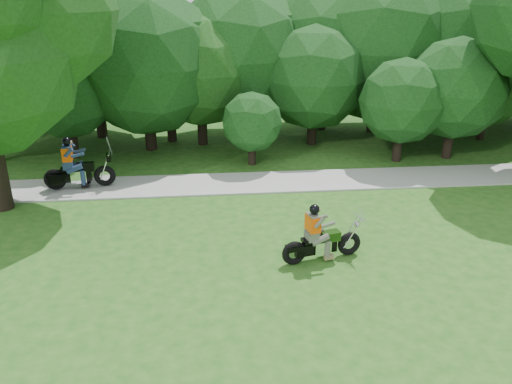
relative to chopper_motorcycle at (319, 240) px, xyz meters
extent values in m
plane|color=#235618|center=(0.75, -2.06, -0.61)|extent=(100.00, 100.00, 0.00)
cube|color=#A9A9A4|center=(0.75, 5.94, -0.58)|extent=(60.00, 2.20, 0.06)
cylinder|color=black|center=(5.15, 8.04, 0.09)|extent=(0.38, 0.38, 1.39)
sphere|color=#103714|center=(5.15, 8.04, 1.94)|extent=(3.57, 3.57, 3.57)
cylinder|color=black|center=(7.48, 8.27, 0.19)|extent=(0.41, 0.41, 1.60)
sphere|color=#103714|center=(7.48, 8.27, 2.37)|extent=(4.26, 4.26, 4.26)
cylinder|color=black|center=(10.41, 10.84, 0.01)|extent=(0.37, 0.37, 1.24)
sphere|color=#1D4614|center=(10.41, 10.84, 1.70)|extent=(3.31, 3.31, 3.31)
cylinder|color=black|center=(-1.43, 12.63, 0.29)|extent=(0.53, 0.53, 1.80)
sphere|color=#103714|center=(-1.43, 12.63, 3.31)|extent=(6.53, 6.53, 6.53)
cylinder|color=black|center=(-5.45, 10.77, 0.29)|extent=(0.51, 0.51, 1.80)
sphere|color=#103714|center=(-5.45, 10.77, 3.22)|extent=(6.26, 6.26, 6.26)
cylinder|color=black|center=(3.09, 13.62, 0.29)|extent=(0.53, 0.53, 1.80)
sphere|color=#103714|center=(3.09, 13.62, 3.36)|extent=(6.68, 6.68, 6.68)
cylinder|color=black|center=(5.64, 12.91, 0.29)|extent=(0.57, 0.57, 1.80)
sphere|color=#103714|center=(5.64, 12.91, 3.58)|extent=(7.35, 7.35, 7.35)
cylinder|color=black|center=(-3.09, 11.37, 0.29)|extent=(0.46, 0.46, 1.80)
sphere|color=#1D4614|center=(-3.09, 11.37, 2.85)|extent=(5.12, 5.12, 5.12)
cylinder|color=black|center=(-1.04, 8.18, -0.12)|extent=(0.33, 0.33, 0.99)
sphere|color=#103714|center=(-1.04, 8.18, 1.19)|extent=(2.51, 2.51, 2.51)
cylinder|color=black|center=(13.29, 14.56, 0.29)|extent=(0.52, 0.52, 1.80)
sphere|color=#103714|center=(13.29, 14.56, 3.27)|extent=(6.40, 6.40, 6.40)
cylinder|color=black|center=(2.04, 10.87, 0.17)|extent=(0.44, 0.44, 1.55)
sphere|color=#103714|center=(2.04, 10.87, 2.49)|extent=(4.75, 4.75, 4.75)
cylinder|color=black|center=(-11.33, 15.12, 0.29)|extent=(0.54, 0.54, 1.80)
sphere|color=#103714|center=(-11.33, 15.12, 3.40)|extent=(6.81, 6.81, 6.81)
cylinder|color=black|center=(9.41, 12.57, 0.29)|extent=(0.56, 0.56, 1.80)
sphere|color=#103714|center=(9.41, 12.57, 3.55)|extent=(7.26, 7.26, 7.26)
cylinder|color=black|center=(-4.57, 12.06, 0.29)|extent=(0.44, 0.44, 1.80)
sphere|color=#103714|center=(-4.57, 12.06, 2.75)|extent=(4.80, 4.80, 4.80)
cylinder|color=black|center=(-8.08, 13.13, 0.29)|extent=(0.50, 0.50, 1.80)
sphere|color=#103714|center=(-8.08, 13.13, 3.14)|extent=(5.99, 5.99, 5.99)
cylinder|color=black|center=(-8.65, 9.83, 0.20)|extent=(0.41, 0.41, 1.63)
sphere|color=#103714|center=(-8.65, 9.83, 2.38)|extent=(4.20, 4.20, 4.20)
sphere|color=#1D4614|center=(-7.99, 5.24, 5.59)|extent=(5.12, 5.12, 5.12)
torus|color=black|center=(-0.69, -0.16, -0.27)|extent=(0.70, 0.34, 0.67)
torus|color=black|center=(0.91, 0.21, -0.27)|extent=(0.70, 0.34, 0.67)
cube|color=black|center=(-0.08, -0.02, -0.23)|extent=(1.20, 0.49, 0.31)
cube|color=silver|center=(0.08, 0.02, -0.23)|extent=(0.52, 0.42, 0.38)
cube|color=black|center=(0.33, 0.08, 0.06)|extent=(0.55, 0.39, 0.25)
cube|color=black|center=(-0.21, -0.05, 0.02)|extent=(0.56, 0.41, 0.10)
cylinder|color=silver|center=(0.94, 0.22, 0.06)|extent=(0.52, 0.16, 0.80)
cylinder|color=silver|center=(1.17, 0.27, 0.48)|extent=(0.17, 0.61, 0.03)
cube|color=#525545|center=(-0.21, -0.05, 0.16)|extent=(0.36, 0.42, 0.23)
cube|color=#525545|center=(-0.19, -0.04, 0.51)|extent=(0.34, 0.45, 0.54)
cube|color=#FD5005|center=(-0.19, -0.04, 0.52)|extent=(0.37, 0.49, 0.42)
sphere|color=black|center=(-0.16, -0.04, 0.91)|extent=(0.27, 0.27, 0.27)
torus|color=black|center=(-8.39, 5.88, -0.16)|extent=(0.80, 0.32, 0.78)
torus|color=black|center=(-6.67, 6.08, -0.16)|extent=(0.80, 0.32, 0.78)
cube|color=black|center=(-7.74, 5.95, -0.10)|extent=(1.27, 0.42, 0.36)
cube|color=silver|center=(-7.57, 5.97, -0.10)|extent=(0.58, 0.44, 0.45)
cube|color=black|center=(-7.29, 6.01, 0.23)|extent=(0.62, 0.40, 0.29)
cube|color=black|center=(-7.88, 5.94, 0.19)|extent=(0.62, 0.43, 0.11)
cylinder|color=silver|center=(-6.63, 6.09, 0.23)|extent=(0.45, 0.10, 1.00)
cylinder|color=silver|center=(-6.44, 6.11, 0.71)|extent=(0.13, 0.72, 0.04)
cube|color=black|center=(-8.31, 5.64, -0.10)|extent=(0.48, 0.19, 0.38)
cube|color=black|center=(-8.37, 6.13, -0.10)|extent=(0.48, 0.19, 0.38)
cube|color=#1C354B|center=(-7.88, 5.94, 0.35)|extent=(0.38, 0.46, 0.27)
cube|color=#1C354B|center=(-7.86, 5.94, 0.75)|extent=(0.35, 0.50, 0.63)
cube|color=#FD5005|center=(-7.86, 5.94, 0.77)|extent=(0.38, 0.55, 0.49)
sphere|color=black|center=(-7.82, 5.94, 1.22)|extent=(0.31, 0.31, 0.31)
camera|label=1|loc=(-2.82, -11.60, 6.15)|focal=35.00mm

